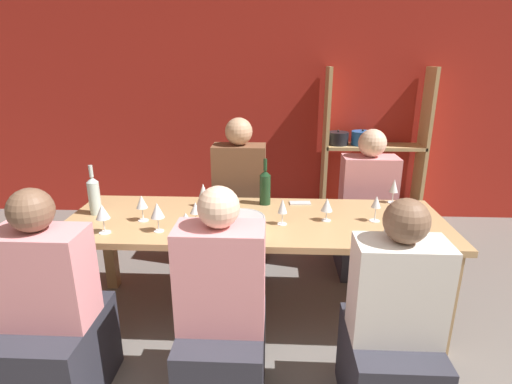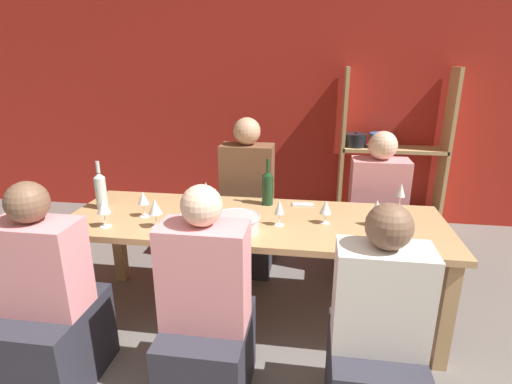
% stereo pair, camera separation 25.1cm
% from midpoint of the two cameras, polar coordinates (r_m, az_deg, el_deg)
% --- Properties ---
extents(wall_back_red, '(8.80, 0.06, 2.70)m').
position_cam_midpoint_polar(wall_back_red, '(4.43, 6.42, 13.40)').
color(wall_back_red, red).
rests_on(wall_back_red, ground_plane).
extents(shelf_unit, '(1.06, 0.30, 1.66)m').
position_cam_midpoint_polar(shelf_unit, '(4.44, 20.02, 3.02)').
color(shelf_unit, tan).
rests_on(shelf_unit, ground_plane).
extents(dining_table, '(2.46, 0.83, 0.74)m').
position_cam_midpoint_polar(dining_table, '(2.64, 2.41, -5.61)').
color(dining_table, tan).
rests_on(dining_table, ground_plane).
extents(mixing_bowl, '(0.29, 0.29, 0.09)m').
position_cam_midpoint_polar(mixing_bowl, '(2.41, 0.16, -4.44)').
color(mixing_bowl, '#B7BABC').
rests_on(mixing_bowl, dining_table).
extents(wine_bottle_green, '(0.08, 0.08, 0.34)m').
position_cam_midpoint_polar(wine_bottle_green, '(2.90, -19.05, 0.26)').
color(wine_bottle_green, '#B2C6C1').
rests_on(wine_bottle_green, dining_table).
extents(wine_bottle_dark, '(0.08, 0.08, 0.33)m').
position_cam_midpoint_polar(wine_bottle_dark, '(2.82, 4.22, 0.69)').
color(wine_bottle_dark, '#19381E').
rests_on(wine_bottle_dark, dining_table).
extents(wine_glass_white_a, '(0.07, 0.07, 0.17)m').
position_cam_midpoint_polar(wine_glass_white_a, '(2.29, 21.12, -5.20)').
color(wine_glass_white_a, white).
rests_on(wine_glass_white_a, dining_table).
extents(wine_glass_white_b, '(0.07, 0.07, 0.14)m').
position_cam_midpoint_polar(wine_glass_white_b, '(2.55, -6.08, -2.12)').
color(wine_glass_white_b, white).
rests_on(wine_glass_white_b, dining_table).
extents(wine_glass_empty_a, '(0.08, 0.08, 0.18)m').
position_cam_midpoint_polar(wine_glass_empty_a, '(2.56, -18.39, -2.07)').
color(wine_glass_empty_a, white).
rests_on(wine_glass_empty_a, dining_table).
extents(wine_glass_empty_b, '(0.07, 0.07, 0.15)m').
position_cam_midpoint_polar(wine_glass_empty_b, '(2.55, 12.72, -2.24)').
color(wine_glass_empty_b, white).
rests_on(wine_glass_empty_b, dining_table).
extents(wine_glass_empty_c, '(0.08, 0.08, 0.18)m').
position_cam_midpoint_polar(wine_glass_empty_c, '(2.47, -11.43, -2.19)').
color(wine_glass_empty_c, white).
rests_on(wine_glass_empty_c, dining_table).
extents(wine_glass_empty_d, '(0.07, 0.07, 0.17)m').
position_cam_midpoint_polar(wine_glass_empty_d, '(2.60, 19.57, -2.09)').
color(wine_glass_empty_d, white).
rests_on(wine_glass_empty_d, dining_table).
extents(wine_glass_white_c, '(0.07, 0.07, 0.17)m').
position_cam_midpoint_polar(wine_glass_white_c, '(2.66, -13.25, -1.02)').
color(wine_glass_white_c, white).
rests_on(wine_glass_white_c, dining_table).
extents(wine_glass_empty_e, '(0.07, 0.07, 0.17)m').
position_cam_midpoint_polar(wine_glass_empty_e, '(2.82, -4.64, 0.34)').
color(wine_glass_empty_e, white).
rests_on(wine_glass_empty_e, dining_table).
extents(wine_glass_empty_f, '(0.07, 0.07, 0.18)m').
position_cam_midpoint_polar(wine_glass_empty_f, '(2.98, 22.31, 0.11)').
color(wine_glass_empty_f, white).
rests_on(wine_glass_empty_f, dining_table).
extents(wine_glass_white_d, '(0.06, 0.06, 0.17)m').
position_cam_midpoint_polar(wine_glass_white_d, '(2.47, 6.27, -2.33)').
color(wine_glass_white_d, white).
rests_on(wine_glass_white_d, dining_table).
extents(wine_glass_white_e, '(0.06, 0.06, 0.16)m').
position_cam_midpoint_polar(wine_glass_white_e, '(2.38, 21.31, -4.55)').
color(wine_glass_white_e, white).
rests_on(wine_glass_white_e, dining_table).
extents(wine_glass_white_f, '(0.08, 0.08, 0.14)m').
position_cam_midpoint_polar(wine_glass_white_f, '(2.39, -7.67, -3.58)').
color(wine_glass_white_f, white).
rests_on(wine_glass_white_f, dining_table).
extents(cell_phone, '(0.15, 0.08, 0.01)m').
position_cam_midpoint_polar(cell_phone, '(2.87, 9.22, -1.82)').
color(cell_phone, silver).
rests_on(cell_phone, dining_table).
extents(person_near_a, '(0.41, 0.52, 1.16)m').
position_cam_midpoint_polar(person_near_a, '(2.12, 20.14, -20.77)').
color(person_near_a, '#2D2D38').
rests_on(person_near_a, ground_plane).
extents(person_far_a, '(0.43, 0.53, 1.29)m').
position_cam_midpoint_polar(person_far_a, '(3.39, 0.89, -3.24)').
color(person_far_a, '#2D2D38').
rests_on(person_far_a, ground_plane).
extents(person_near_b, '(0.42, 0.53, 1.18)m').
position_cam_midpoint_polar(person_near_b, '(2.15, -3.54, -18.71)').
color(person_near_b, '#2D2D38').
rests_on(person_near_b, ground_plane).
extents(person_far_b, '(0.44, 0.55, 1.21)m').
position_cam_midpoint_polar(person_far_b, '(3.45, 18.65, -4.52)').
color(person_far_b, '#2D2D38').
rests_on(person_far_b, ground_plane).
extents(person_near_c, '(0.44, 0.55, 1.17)m').
position_cam_midpoint_polar(person_near_c, '(2.43, -24.83, -15.83)').
color(person_near_c, '#2D2D38').
rests_on(person_near_c, ground_plane).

